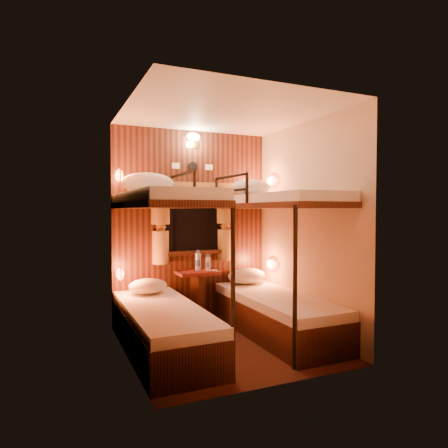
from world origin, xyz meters
name	(u,v)px	position (x,y,z in m)	size (l,w,h in m)	color
floor	(225,345)	(0.00, 0.00, 0.00)	(2.10, 2.10, 0.00)	#3C1810
ceiling	(225,112)	(0.00, 0.00, 2.40)	(2.10, 2.10, 0.00)	silver
wall_back	(192,226)	(0.00, 1.05, 1.20)	(2.40, 2.40, 0.00)	#C6B293
wall_front	(279,236)	(0.00, -1.05, 1.20)	(2.40, 2.40, 0.00)	#C6B293
wall_left	(127,232)	(-1.00, 0.00, 1.20)	(2.40, 2.40, 0.00)	#C6B293
wall_right	(306,228)	(1.00, 0.00, 1.20)	(2.40, 2.40, 0.00)	#C6B293
back_panel	(192,226)	(0.00, 1.04, 1.20)	(2.00, 0.03, 2.40)	black
bunk_left	(163,295)	(-0.65, 0.07, 0.56)	(0.72, 1.90, 1.82)	black
bunk_right	(276,285)	(0.65, 0.07, 0.56)	(0.72, 1.90, 1.82)	black
window	(193,228)	(0.00, 1.00, 1.18)	(1.00, 0.12, 0.79)	black
curtains	(194,221)	(0.00, 0.97, 1.26)	(1.10, 0.22, 1.00)	olive
back_fixtures	(193,143)	(0.00, 1.00, 2.25)	(0.54, 0.09, 0.48)	black
reading_lamps	(202,224)	(0.00, 0.70, 1.24)	(2.00, 0.20, 1.25)	#FF5F26
table	(197,290)	(0.00, 0.85, 0.41)	(0.50, 0.34, 0.66)	#5A1D14
bottle_left	(198,262)	(0.02, 0.88, 0.76)	(0.07, 0.07, 0.26)	#99BFE5
bottle_right	(208,264)	(0.12, 0.80, 0.74)	(0.06, 0.06, 0.21)	#99BFE5
sachet_a	(213,270)	(0.20, 0.82, 0.65)	(0.09, 0.07, 0.01)	silver
sachet_b	(210,270)	(0.16, 0.83, 0.65)	(0.07, 0.05, 0.00)	silver
pillow_lower_left	(148,286)	(-0.65, 0.69, 0.54)	(0.44, 0.31, 0.17)	silver
pillow_lower_right	(247,276)	(0.65, 0.79, 0.56)	(0.51, 0.36, 0.20)	silver
pillow_upper_left	(148,183)	(-0.65, 0.68, 1.70)	(0.59, 0.42, 0.23)	silver
pillow_upper_right	(251,187)	(0.65, 0.68, 1.69)	(0.51, 0.36, 0.20)	silver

